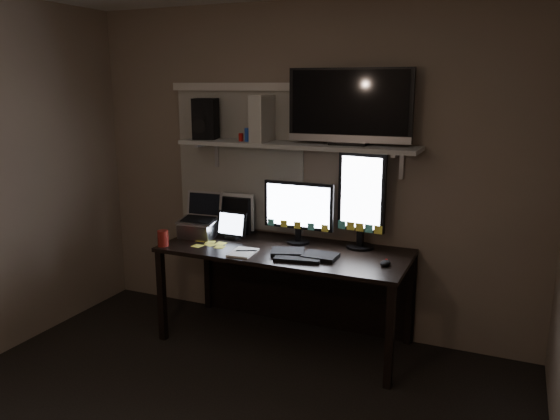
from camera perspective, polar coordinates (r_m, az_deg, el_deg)
The scene contains 18 objects.
back_wall at distance 4.20m, azimuth 2.51°, elevation 4.12°, with size 3.60×3.60×0.00m, color #716151.
window_blinds at distance 4.41m, azimuth -4.27°, elevation 5.17°, with size 1.10×0.02×1.10m, color #B2AFA0.
desk at distance 4.14m, azimuth 1.16°, elevation -5.94°, with size 1.80×0.75×0.73m.
wall_shelf at distance 4.01m, azimuth 1.64°, elevation 6.80°, with size 1.80×0.35×0.03m, color #ADADA8.
monitor_landscape at distance 4.06m, azimuth 1.94°, elevation -0.24°, with size 0.54×0.06×0.48m, color black.
monitor_portrait at distance 3.96m, azimuth 8.52°, elevation 1.02°, with size 0.36×0.07×0.71m, color black.
keyboard at distance 3.81m, azimuth 2.50°, elevation -4.64°, with size 0.48×0.19×0.03m, color black.
mouse at distance 3.68m, azimuth 10.96°, elevation -5.46°, with size 0.06×0.10×0.04m, color black.
notepad at distance 3.88m, azimuth -3.90°, elevation -4.45°, with size 0.16×0.23×0.01m, color silver.
tablet at distance 4.21m, azimuth -5.03°, elevation -1.61°, with size 0.25×0.10×0.22m, color black.
file_sorter at distance 4.40m, azimuth -4.46°, elevation -0.33°, with size 0.24×0.11×0.31m, color black.
laptop at distance 4.29m, azimuth -8.56°, elevation -0.64°, with size 0.30×0.24×0.34m, color #A3A3A8.
cup at distance 4.12m, azimuth -12.12°, elevation -2.90°, with size 0.08×0.08×0.12m, color maroon.
sticky_notes at distance 4.11m, azimuth -7.54°, elevation -3.60°, with size 0.31×0.23×0.00m, color #F7EA43, non-canonical shape.
tv at distance 3.90m, azimuth 7.30°, elevation 10.64°, with size 0.88×0.16×0.53m, color black.
game_console at distance 4.10m, azimuth -1.82°, elevation 9.53°, with size 0.09×0.29×0.34m, color beige.
speaker at distance 4.34m, azimuth -7.76°, elevation 9.43°, with size 0.17×0.21×0.31m, color black.
bottles at distance 4.11m, azimuth -3.17°, elevation 8.12°, with size 0.22×0.05×0.14m, color #A50F0C, non-canonical shape.
Camera 1 is at (1.49, -2.08, 1.90)m, focal length 35.00 mm.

